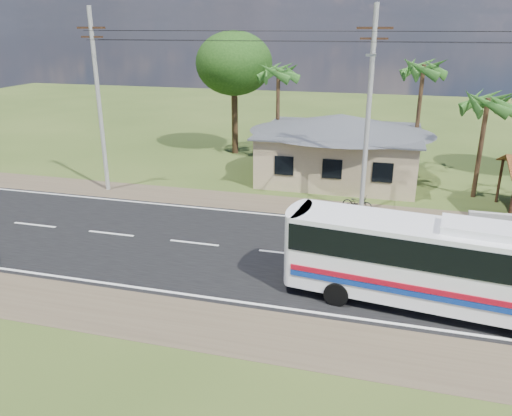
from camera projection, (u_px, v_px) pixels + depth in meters
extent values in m
plane|color=#2E4217|center=(285.00, 254.00, 23.04)|extent=(120.00, 120.00, 0.00)
cube|color=black|center=(285.00, 253.00, 23.04)|extent=(120.00, 10.00, 0.02)
cube|color=brown|center=(308.00, 207.00, 28.94)|extent=(120.00, 3.00, 0.01)
cube|color=brown|center=(247.00, 332.00, 17.14)|extent=(120.00, 3.00, 0.01)
cube|color=silver|center=(303.00, 218.00, 27.30)|extent=(120.00, 0.15, 0.01)
cube|color=silver|center=(260.00, 305.00, 18.77)|extent=(120.00, 0.15, 0.01)
cube|color=silver|center=(285.00, 253.00, 23.03)|extent=(120.00, 0.15, 0.01)
cube|color=tan|center=(339.00, 155.00, 34.04)|extent=(10.00, 8.00, 3.20)
cube|color=#4C4F54|center=(340.00, 131.00, 33.48)|extent=(10.60, 8.60, 0.10)
pyramid|color=#4C4F54|center=(342.00, 114.00, 33.08)|extent=(12.40, 10.00, 1.20)
cube|color=black|center=(284.00, 166.00, 31.09)|extent=(1.20, 0.08, 1.20)
cube|color=black|center=(332.00, 169.00, 30.36)|extent=(1.20, 0.08, 1.20)
cube|color=black|center=(383.00, 173.00, 29.63)|extent=(1.20, 0.08, 1.20)
cylinder|color=#3C2315|center=(512.00, 201.00, 26.08)|extent=(0.16, 0.16, 2.60)
cylinder|color=#3C2315|center=(500.00, 181.00, 29.34)|extent=(0.16, 0.16, 2.60)
cylinder|color=#9E9E99|center=(99.00, 103.00, 30.20)|extent=(0.26, 0.26, 11.00)
cube|color=#3C2315|center=(91.00, 28.00, 28.73)|extent=(1.80, 0.12, 0.12)
cube|color=#3C2315|center=(92.00, 37.00, 28.90)|extent=(1.40, 0.10, 0.10)
cylinder|color=#9E9E99|center=(368.00, 114.00, 26.32)|extent=(0.26, 0.26, 11.00)
cube|color=#3C2315|center=(375.00, 28.00, 24.84)|extent=(1.80, 0.12, 0.12)
cube|color=#3C2315|center=(374.00, 39.00, 25.02)|extent=(1.40, 0.10, 0.10)
cylinder|color=gray|center=(372.00, 54.00, 24.35)|extent=(0.08, 2.00, 0.08)
cube|color=gray|center=(371.00, 55.00, 23.44)|extent=(0.50, 0.18, 0.12)
cylinder|color=black|center=(223.00, 32.00, 26.85)|extent=(16.00, 0.02, 0.02)
cylinder|color=#47301E|center=(480.00, 149.00, 29.69)|extent=(0.28, 0.28, 6.00)
cylinder|color=#47301E|center=(418.00, 121.00, 34.36)|extent=(0.28, 0.28, 7.50)
cylinder|color=#47301E|center=(278.00, 117.00, 37.33)|extent=(0.28, 0.28, 7.00)
cylinder|color=#47301E|center=(235.00, 117.00, 40.29)|extent=(0.50, 0.50, 5.95)
ellipsoid|color=#16330E|center=(234.00, 63.00, 38.86)|extent=(6.00, 6.00, 4.92)
cube|color=white|center=(449.00, 265.00, 17.83)|extent=(11.53, 3.70, 2.83)
cube|color=black|center=(452.00, 247.00, 17.58)|extent=(11.58, 3.76, 1.04)
cube|color=black|center=(298.00, 233.00, 19.68)|extent=(0.37, 2.17, 1.70)
cube|color=#9F091B|center=(446.00, 294.00, 16.96)|extent=(11.06, 1.37, 0.21)
cube|color=navy|center=(445.00, 300.00, 17.04)|extent=(11.06, 1.37, 0.21)
cube|color=white|center=(485.00, 229.00, 16.96)|extent=(2.99, 1.84, 0.28)
cylinder|color=black|center=(337.00, 293.00, 18.67)|extent=(0.98, 0.44, 0.94)
cylinder|color=black|center=(349.00, 269.00, 20.56)|extent=(0.98, 0.44, 0.94)
imported|color=black|center=(357.00, 203.00, 28.35)|extent=(1.78, 0.89, 0.89)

